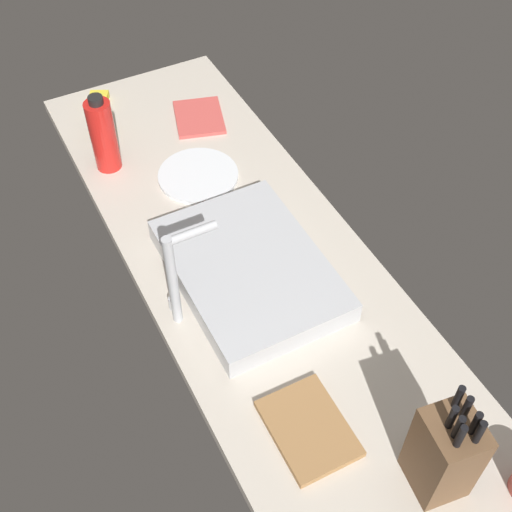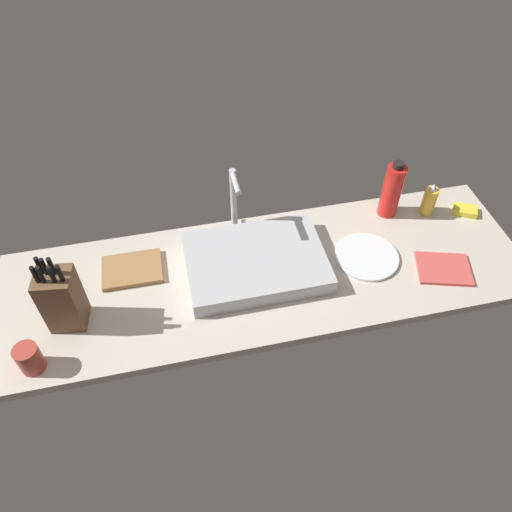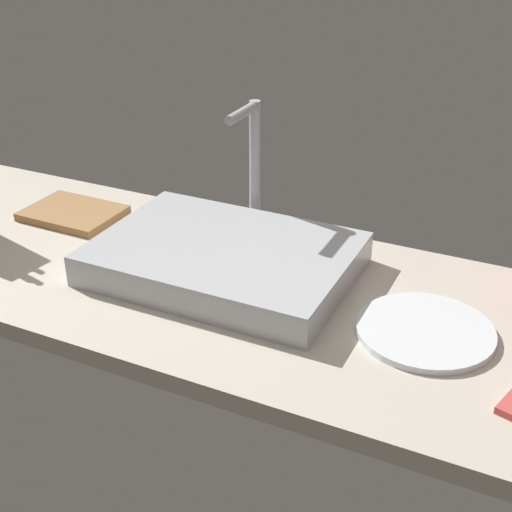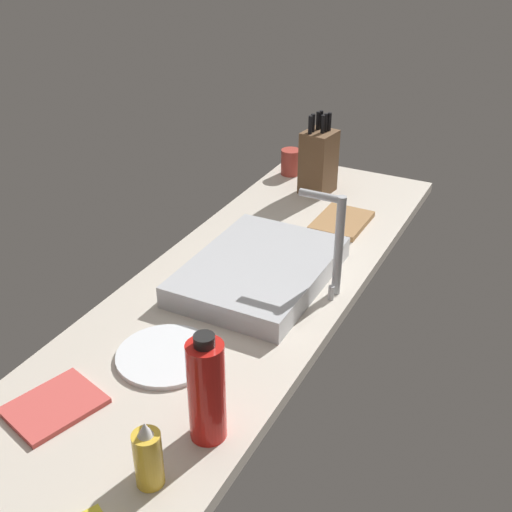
% 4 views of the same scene
% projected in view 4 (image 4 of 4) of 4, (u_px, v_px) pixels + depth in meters
% --- Properties ---
extents(countertop_slab, '(1.88, 0.59, 0.04)m').
position_uv_depth(countertop_slab, '(244.00, 289.00, 1.82)').
color(countertop_slab, beige).
rests_on(countertop_slab, ground).
extents(sink_basin, '(0.49, 0.35, 0.06)m').
position_uv_depth(sink_basin, '(260.00, 271.00, 1.81)').
color(sink_basin, '#B7BABF').
rests_on(sink_basin, countertop_slab).
extents(faucet, '(0.06, 0.13, 0.29)m').
position_uv_depth(faucet, '(335.00, 239.00, 1.70)').
color(faucet, '#B7BABF').
rests_on(faucet, countertop_slab).
extents(knife_block, '(0.13, 0.12, 0.29)m').
position_uv_depth(knife_block, '(318.00, 161.00, 2.31)').
color(knife_block, brown).
rests_on(knife_block, countertop_slab).
extents(cutting_board, '(0.21, 0.16, 0.02)m').
position_uv_depth(cutting_board, '(342.00, 221.00, 2.13)').
color(cutting_board, '#9E7042').
rests_on(cutting_board, countertop_slab).
extents(soap_bottle, '(0.05, 0.05, 0.15)m').
position_uv_depth(soap_bottle, '(148.00, 457.00, 1.18)').
color(soap_bottle, gold).
rests_on(soap_bottle, countertop_slab).
extents(water_bottle, '(0.07, 0.07, 0.24)m').
position_uv_depth(water_bottle, '(207.00, 390.00, 1.26)').
color(water_bottle, red).
rests_on(water_bottle, countertop_slab).
extents(dinner_plate, '(0.24, 0.24, 0.01)m').
position_uv_depth(dinner_plate, '(166.00, 355.00, 1.53)').
color(dinner_plate, white).
rests_on(dinner_plate, countertop_slab).
extents(dish_towel, '(0.22, 0.19, 0.01)m').
position_uv_depth(dish_towel, '(54.00, 406.00, 1.38)').
color(dish_towel, '#CC4C47').
rests_on(dish_towel, countertop_slab).
extents(coffee_mug, '(0.07, 0.07, 0.10)m').
position_uv_depth(coffee_mug, '(291.00, 162.00, 2.48)').
color(coffee_mug, '#B23D33').
rests_on(coffee_mug, countertop_slab).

